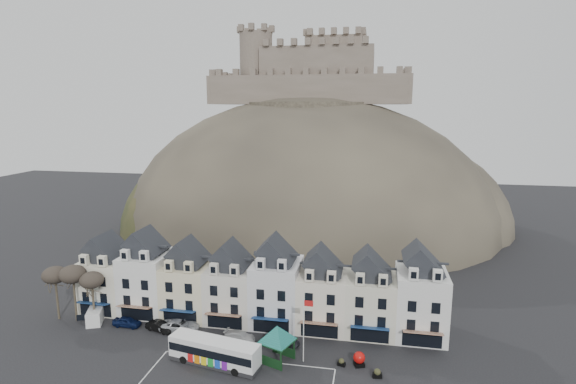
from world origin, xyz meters
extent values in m
plane|color=black|center=(0.00, 0.00, 0.00)|extent=(300.00, 300.00, 0.00)
cube|color=silver|center=(2.00, 1.25, 0.00)|extent=(22.00, 7.50, 0.01)
cube|color=white|center=(-23.80, 16.00, 4.00)|extent=(6.80, 8.00, 8.00)
cube|color=black|center=(-23.80, 16.00, 9.20)|extent=(6.80, 5.76, 2.80)
cube|color=white|center=(-25.30, 12.40, 8.90)|extent=(1.20, 0.80, 1.60)
cube|color=white|center=(-22.30, 12.40, 8.90)|extent=(1.20, 0.80, 1.60)
cube|color=black|center=(-23.80, 11.97, 1.30)|extent=(5.10, 0.06, 2.20)
cube|color=navy|center=(-23.80, 11.30, 2.60)|extent=(5.10, 1.29, 0.43)
cube|color=white|center=(-17.00, 16.00, 4.60)|extent=(6.80, 8.00, 9.20)
cube|color=black|center=(-17.00, 16.00, 10.40)|extent=(6.80, 5.76, 2.80)
cube|color=white|center=(-18.50, 12.40, 10.10)|extent=(1.20, 0.80, 1.60)
cube|color=white|center=(-15.50, 12.40, 10.10)|extent=(1.20, 0.80, 1.60)
cube|color=black|center=(-17.00, 11.97, 1.30)|extent=(5.10, 0.06, 2.20)
cube|color=maroon|center=(-17.00, 11.30, 2.60)|extent=(5.10, 1.29, 0.43)
cube|color=beige|center=(-10.20, 16.00, 4.00)|extent=(6.80, 8.00, 8.00)
cube|color=black|center=(-10.20, 16.00, 9.20)|extent=(6.80, 5.76, 2.80)
cube|color=beige|center=(-11.70, 12.40, 8.90)|extent=(1.20, 0.80, 1.60)
cube|color=beige|center=(-8.70, 12.40, 8.90)|extent=(1.20, 0.80, 1.60)
cube|color=black|center=(-10.20, 11.97, 1.30)|extent=(5.10, 0.06, 2.20)
cube|color=navy|center=(-10.20, 11.30, 2.60)|extent=(5.10, 1.29, 0.43)
cube|color=silver|center=(-3.40, 16.00, 4.00)|extent=(6.80, 8.00, 8.00)
cube|color=black|center=(-3.40, 16.00, 9.20)|extent=(6.80, 5.76, 2.80)
cube|color=silver|center=(-4.90, 12.40, 8.90)|extent=(1.20, 0.80, 1.60)
cube|color=silver|center=(-1.90, 12.40, 8.90)|extent=(1.20, 0.80, 1.60)
cube|color=black|center=(-3.40, 11.97, 1.30)|extent=(5.10, 0.06, 2.20)
cube|color=maroon|center=(-3.40, 11.30, 2.60)|extent=(5.10, 1.29, 0.43)
cube|color=silver|center=(3.40, 16.00, 4.60)|extent=(6.80, 8.00, 9.20)
cube|color=black|center=(3.40, 16.00, 10.40)|extent=(6.80, 5.76, 2.80)
cube|color=silver|center=(1.90, 12.40, 10.10)|extent=(1.20, 0.80, 1.60)
cube|color=silver|center=(4.90, 12.40, 10.10)|extent=(1.20, 0.80, 1.60)
cube|color=black|center=(3.40, 11.97, 1.30)|extent=(5.10, 0.06, 2.20)
cube|color=navy|center=(3.40, 11.30, 2.60)|extent=(5.10, 1.29, 0.43)
cube|color=silver|center=(10.20, 16.00, 4.00)|extent=(6.80, 8.00, 8.00)
cube|color=black|center=(10.20, 16.00, 9.20)|extent=(6.80, 5.76, 2.80)
cube|color=silver|center=(8.70, 12.40, 8.90)|extent=(1.20, 0.80, 1.60)
cube|color=silver|center=(11.70, 12.40, 8.90)|extent=(1.20, 0.80, 1.60)
cube|color=black|center=(10.20, 11.97, 1.30)|extent=(5.10, 0.06, 2.20)
cube|color=maroon|center=(10.20, 11.30, 2.60)|extent=(5.10, 1.29, 0.43)
cube|color=silver|center=(17.00, 16.00, 4.00)|extent=(6.80, 8.00, 8.00)
cube|color=black|center=(17.00, 16.00, 9.20)|extent=(6.80, 5.76, 2.80)
cube|color=silver|center=(15.50, 12.40, 8.90)|extent=(1.20, 0.80, 1.60)
cube|color=silver|center=(18.50, 12.40, 8.90)|extent=(1.20, 0.80, 1.60)
cube|color=black|center=(17.00, 11.97, 1.30)|extent=(5.10, 0.06, 2.20)
cube|color=navy|center=(17.00, 11.30, 2.60)|extent=(5.10, 1.29, 0.43)
cube|color=white|center=(23.80, 16.00, 4.60)|extent=(6.80, 8.00, 9.20)
cube|color=black|center=(23.80, 16.00, 10.40)|extent=(6.80, 5.76, 2.80)
cube|color=white|center=(22.30, 12.40, 10.10)|extent=(1.20, 0.80, 1.60)
cube|color=white|center=(25.30, 12.40, 10.10)|extent=(1.20, 0.80, 1.60)
cube|color=black|center=(23.80, 11.97, 1.30)|extent=(5.10, 0.06, 2.20)
cube|color=maroon|center=(23.80, 11.30, 2.60)|extent=(5.10, 1.29, 0.43)
ellipsoid|color=#312C26|center=(0.00, 70.00, 0.00)|extent=(96.00, 76.00, 68.00)
ellipsoid|color=#232E17|center=(-22.00, 64.00, 0.00)|extent=(52.00, 44.00, 42.00)
ellipsoid|color=#312C26|center=(24.00, 74.00, 0.00)|extent=(56.00, 48.00, 46.00)
ellipsoid|color=#232E17|center=(-4.00, 56.00, 0.00)|extent=(40.00, 28.00, 28.00)
ellipsoid|color=#312C26|center=(10.00, 58.00, 0.00)|extent=(36.00, 28.00, 24.00)
cylinder|color=#312C26|center=(0.00, 70.00, 31.00)|extent=(30.00, 30.00, 3.00)
cube|color=#64584C|center=(0.00, 66.00, 35.50)|extent=(48.00, 2.20, 7.00)
cube|color=#64584C|center=(0.00, 86.00, 35.50)|extent=(48.00, 2.20, 7.00)
cube|color=#64584C|center=(-24.00, 76.00, 35.50)|extent=(2.20, 22.00, 7.00)
cube|color=#64584C|center=(24.00, 76.00, 35.50)|extent=(2.20, 22.00, 7.00)
cube|color=#64584C|center=(2.00, 76.00, 41.00)|extent=(28.00, 18.00, 10.00)
cube|color=#64584C|center=(6.00, 78.00, 42.50)|extent=(14.00, 12.00, 13.00)
cylinder|color=#64584C|center=(-14.00, 72.00, 41.00)|extent=(8.40, 8.40, 18.00)
cylinder|color=silver|center=(6.00, 78.00, 51.50)|extent=(0.16, 0.16, 5.00)
cylinder|color=#352E22|center=(-29.00, 10.50, 2.87)|extent=(0.32, 0.32, 5.74)
ellipsoid|color=#383028|center=(-29.00, 10.50, 6.97)|extent=(3.61, 3.61, 2.54)
cylinder|color=#352E22|center=(-26.00, 10.50, 3.01)|extent=(0.32, 0.32, 6.02)
ellipsoid|color=#383028|center=(-26.00, 10.50, 7.31)|extent=(3.78, 3.78, 2.67)
cylinder|color=#352E22|center=(-23.00, 10.50, 2.73)|extent=(0.32, 0.32, 5.46)
ellipsoid|color=#383028|center=(-23.00, 10.50, 6.63)|extent=(3.43, 3.43, 2.42)
cube|color=#262628|center=(-1.78, 3.33, 0.37)|extent=(11.95, 4.82, 0.53)
cube|color=white|center=(-1.78, 3.33, 1.92)|extent=(11.94, 4.77, 2.67)
cube|color=black|center=(-1.78, 3.33, 2.06)|extent=(11.72, 4.80, 1.01)
cube|color=white|center=(-1.78, 3.33, 3.12)|extent=(11.69, 4.62, 0.26)
cube|color=orange|center=(3.89, 2.26, 2.94)|extent=(0.30, 1.26, 0.30)
cylinder|color=black|center=(1.43, 1.51, 0.48)|extent=(1.06, 0.52, 1.02)
cylinder|color=black|center=(1.88, 3.86, 0.48)|extent=(1.06, 0.52, 1.02)
cylinder|color=black|center=(-5.66, 2.85, 0.48)|extent=(1.06, 0.52, 1.02)
cylinder|color=black|center=(-5.22, 5.20, 0.48)|extent=(1.06, 0.52, 1.02)
cube|color=black|center=(4.79, 7.47, 1.37)|extent=(0.22, 0.22, 2.73)
cube|color=black|center=(7.66, 6.37, 1.37)|extent=(0.22, 0.22, 2.73)
cube|color=black|center=(3.69, 4.60, 1.37)|extent=(0.22, 0.22, 2.73)
cube|color=black|center=(6.56, 3.49, 1.37)|extent=(0.22, 0.22, 2.73)
cube|color=black|center=(5.68, 5.48, 2.73)|extent=(4.85, 4.85, 0.14)
cone|color=#14584D|center=(5.68, 5.48, 3.76)|extent=(7.04, 7.04, 2.05)
cube|color=black|center=(15.81, 6.38, 0.23)|extent=(1.54, 1.54, 0.47)
sphere|color=red|center=(15.81, 6.38, 1.07)|extent=(1.45, 1.45, 1.45)
cylinder|color=silver|center=(8.92, 6.00, 4.23)|extent=(0.13, 0.13, 8.47)
cube|color=red|center=(9.50, 5.98, 7.83)|extent=(1.16, 0.08, 0.74)
cube|color=white|center=(-23.04, 10.86, 1.04)|extent=(3.57, 4.95, 2.07)
cube|color=black|center=(-23.04, 10.86, 1.43)|extent=(1.76, 0.79, 0.89)
cube|color=black|center=(13.67, 5.93, 0.24)|extent=(1.07, 0.75, 0.49)
sphere|color=#232E17|center=(13.67, 5.93, 0.63)|extent=(0.68, 0.68, 0.68)
cube|color=black|center=(18.00, 4.27, 0.28)|extent=(1.17, 0.68, 0.56)
sphere|color=#232E17|center=(18.00, 4.27, 0.73)|extent=(0.78, 0.78, 0.78)
imported|color=#0C183F|center=(-17.67, 10.25, 0.70)|extent=(4.16, 1.75, 1.41)
imported|color=black|center=(-12.31, 9.85, 0.71)|extent=(4.53, 2.61, 1.41)
imported|color=#B6B8BE|center=(-9.60, 10.42, 0.78)|extent=(5.73, 3.07, 1.56)
imported|color=#BEBEBE|center=(-0.40, 9.50, 0.63)|extent=(4.56, 2.35, 1.26)
imported|color=#560A04|center=(4.80, 9.50, 0.64)|extent=(3.93, 1.98, 1.28)
imported|color=black|center=(6.00, 9.50, 0.62)|extent=(3.96, 2.62, 1.23)
camera|label=1|loc=(16.60, -44.71, 31.45)|focal=28.00mm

